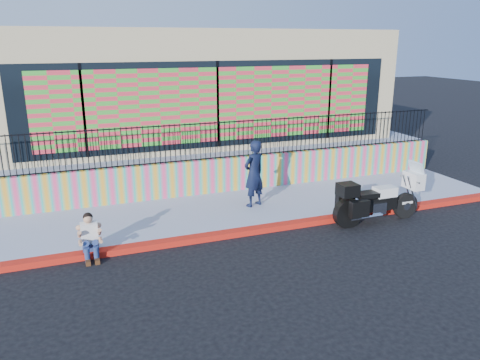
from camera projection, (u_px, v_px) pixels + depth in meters
name	position (u px, v px, depth m)	size (l,w,h in m)	color
ground	(267.00, 231.00, 12.44)	(90.00, 90.00, 0.00)	black
red_curb	(267.00, 228.00, 12.42)	(16.00, 0.30, 0.15)	#B10C0F
sidewalk	(245.00, 208.00, 13.90)	(16.00, 3.00, 0.15)	#999FB7
mural_wall	(227.00, 174.00, 15.16)	(16.00, 0.20, 1.10)	#FF437A
metal_fence	(227.00, 140.00, 14.83)	(15.80, 0.04, 1.20)	black
elevated_platform	(188.00, 145.00, 19.76)	(16.00, 10.00, 1.25)	#999FB7
storefront_building	(187.00, 83.00, 18.82)	(14.00, 8.06, 4.00)	#C8B485
police_motorcycle	(377.00, 199.00, 12.84)	(2.64, 0.87, 1.64)	black
police_officer	(254.00, 174.00, 13.65)	(0.72, 0.47, 1.98)	black
seated_man	(90.00, 241.00, 10.73)	(0.54, 0.71, 1.06)	navy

